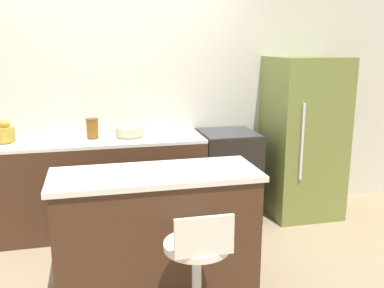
{
  "coord_description": "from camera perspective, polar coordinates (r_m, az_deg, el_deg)",
  "views": [
    {
      "loc": [
        -0.25,
        -3.78,
        1.81
      ],
      "look_at": [
        0.58,
        -0.28,
        0.97
      ],
      "focal_mm": 40.0,
      "sensor_mm": 36.0,
      "label": 1
    }
  ],
  "objects": [
    {
      "name": "wall_back",
      "position": [
        4.46,
        -10.14,
        6.43
      ],
      "size": [
        8.0,
        0.06,
        2.6
      ],
      "color": "beige",
      "rests_on": "ground_plane"
    },
    {
      "name": "refrigerator",
      "position": [
        4.69,
        14.55,
        0.86
      ],
      "size": [
        0.72,
        0.72,
        1.68
      ],
      "color": "olive",
      "rests_on": "ground_plane"
    },
    {
      "name": "mixing_bowl",
      "position": [
        4.24,
        -8.32,
        1.67
      ],
      "size": [
        0.27,
        0.27,
        0.09
      ],
      "color": "#C1B28E",
      "rests_on": "back_counter"
    },
    {
      "name": "stool_chair",
      "position": [
        2.76,
        0.76,
        -16.62
      ],
      "size": [
        0.41,
        0.41,
        0.86
      ],
      "color": "#B7B7BC",
      "rests_on": "ground_plane"
    },
    {
      "name": "canister_jar",
      "position": [
        4.21,
        -13.15,
        2.09
      ],
      "size": [
        0.12,
        0.12,
        0.19
      ],
      "color": "brown",
      "rests_on": "back_counter"
    },
    {
      "name": "oven_range",
      "position": [
        4.52,
        4.78,
        -4.18
      ],
      "size": [
        0.58,
        0.61,
        0.93
      ],
      "color": "black",
      "rests_on": "ground_plane"
    },
    {
      "name": "back_counter",
      "position": [
        4.31,
        -14.05,
        -5.44
      ],
      "size": [
        2.32,
        0.6,
        0.93
      ],
      "color": "#422819",
      "rests_on": "ground_plane"
    },
    {
      "name": "kettle",
      "position": [
        4.29,
        -23.63,
        1.38
      ],
      "size": [
        0.17,
        0.17,
        0.21
      ],
      "color": "#B29333",
      "rests_on": "back_counter"
    },
    {
      "name": "kitchen_island",
      "position": [
        3.23,
        -4.75,
        -11.54
      ],
      "size": [
        1.49,
        0.59,
        0.92
      ],
      "color": "#422819",
      "rests_on": "ground_plane"
    },
    {
      "name": "ground_plane",
      "position": [
        4.2,
        -8.86,
        -12.53
      ],
      "size": [
        14.0,
        14.0,
        0.0
      ],
      "primitive_type": "plane",
      "color": "#998466"
    }
  ]
}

